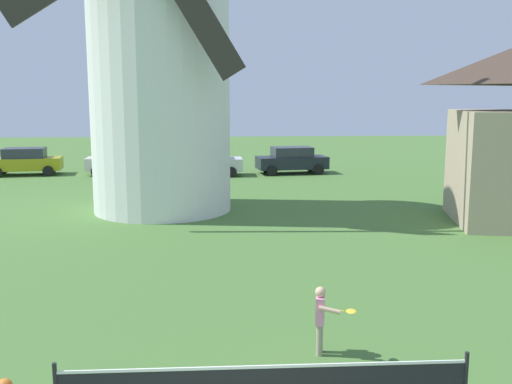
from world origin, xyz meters
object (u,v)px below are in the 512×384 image
parked_car_mustard (25,161)px  parked_car_silver (206,162)px  player_far (321,316)px  parked_car_cream (123,161)px  parked_car_black (292,160)px  windmill (159,28)px

parked_car_mustard → parked_car_silver: 10.48m
player_far → parked_car_silver: size_ratio=0.30×
parked_car_cream → parked_car_silver: bearing=-10.1°
parked_car_mustard → parked_car_black: bearing=-1.0°
parked_car_black → parked_car_mustard: bearing=179.0°
windmill → parked_car_black: windmill is taller
windmill → parked_car_silver: 11.91m
parked_car_silver → parked_car_black: same height
player_far → parked_car_cream: (-7.43, 24.31, 0.11)m
parked_car_mustard → parked_car_silver: size_ratio=1.03×
player_far → parked_car_cream: parked_car_cream is taller
windmill → parked_car_mustard: (-8.95, 10.96, -6.24)m
parked_car_mustard → parked_car_cream: 5.58m
windmill → player_far: windmill is taller
parked_car_mustard → parked_car_black: same height
player_far → parked_car_silver: (-2.57, 23.44, 0.11)m
parked_car_silver → parked_car_cream: bearing=169.9°
player_far → parked_car_mustard: (-13.01, 24.37, 0.11)m
windmill → player_far: 15.39m
windmill → player_far: (4.06, -13.41, -6.35)m
player_far → parked_car_mustard: bearing=118.1°
windmill → parked_car_black: size_ratio=3.46×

